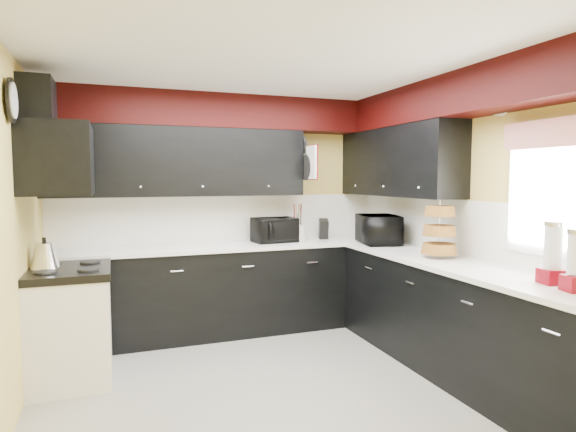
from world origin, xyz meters
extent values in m
plane|color=gray|center=(0.00, 0.00, 0.00)|extent=(3.60, 3.60, 0.00)
cube|color=#E0C666|center=(0.00, 1.80, 1.25)|extent=(3.60, 0.06, 2.50)
cube|color=#E0C666|center=(1.80, 0.00, 1.25)|extent=(0.06, 3.60, 2.50)
cube|color=#E0C666|center=(-1.80, 0.00, 1.25)|extent=(0.06, 3.60, 2.50)
cube|color=white|center=(0.00, 0.00, 2.50)|extent=(3.60, 3.60, 0.06)
cube|color=black|center=(0.00, 1.50, 0.45)|extent=(3.60, 0.60, 0.90)
cube|color=black|center=(1.50, -0.30, 0.45)|extent=(0.60, 3.00, 0.90)
cube|color=white|center=(0.00, 1.50, 0.92)|extent=(3.62, 0.64, 0.04)
cube|color=white|center=(1.50, -0.30, 0.92)|extent=(0.64, 3.02, 0.04)
cube|color=white|center=(0.00, 1.79, 1.19)|extent=(3.60, 0.02, 0.50)
cube|color=white|center=(1.79, 0.00, 1.19)|extent=(0.02, 3.60, 0.50)
cube|color=black|center=(-0.50, 1.62, 1.80)|extent=(2.60, 0.35, 0.70)
cube|color=black|center=(1.62, 0.90, 1.80)|extent=(0.35, 1.80, 0.70)
cube|color=black|center=(0.00, 1.62, 2.33)|extent=(3.60, 0.36, 0.35)
cube|color=black|center=(1.62, -0.18, 2.33)|extent=(0.36, 3.24, 0.35)
cube|color=white|center=(-1.50, 0.75, 0.43)|extent=(0.60, 0.75, 0.86)
cube|color=black|center=(-1.50, 0.75, 0.89)|extent=(0.62, 0.77, 0.06)
cube|color=black|center=(-1.55, 0.75, 1.78)|extent=(0.50, 0.78, 0.55)
cube|color=black|center=(-1.68, 0.75, 2.20)|extent=(0.24, 0.40, 0.40)
cube|color=red|center=(1.73, -0.90, 1.95)|extent=(0.04, 0.88, 0.20)
cube|color=white|center=(0.83, 1.30, 1.80)|extent=(0.03, 0.26, 0.35)
imported|color=black|center=(0.50, 1.52, 1.07)|extent=(0.48, 0.42, 0.26)
imported|color=black|center=(1.49, 1.02, 1.09)|extent=(0.48, 0.62, 0.30)
cylinder|color=white|center=(0.77, 1.54, 1.03)|extent=(0.17, 0.17, 0.18)
cube|color=black|center=(1.10, 1.57, 1.05)|extent=(0.14, 0.17, 0.22)
camera|label=1|loc=(-1.16, -3.42, 1.64)|focal=30.00mm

